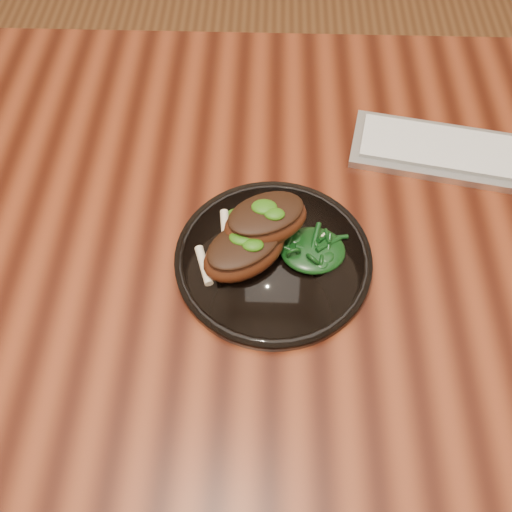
{
  "coord_description": "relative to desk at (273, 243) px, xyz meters",
  "views": [
    {
      "loc": [
        -0.01,
        -0.5,
        1.37
      ],
      "look_at": [
        -0.02,
        -0.1,
        0.78
      ],
      "focal_mm": 40.0,
      "sensor_mm": 36.0,
      "label": 1
    }
  ],
  "objects": [
    {
      "name": "herb_smear",
      "position": [
        -0.03,
        -0.04,
        0.1
      ],
      "size": [
        0.08,
        0.05,
        0.0
      ],
      "primitive_type": "ellipsoid",
      "color": "#184707",
      "rests_on": "plate"
    },
    {
      "name": "desk",
      "position": [
        0.0,
        0.0,
        0.0
      ],
      "size": [
        1.6,
        0.8,
        0.75
      ],
      "color": "black",
      "rests_on": "ground"
    },
    {
      "name": "greens_heap",
      "position": [
        0.05,
        -0.08,
        0.11
      ],
      "size": [
        0.08,
        0.08,
        0.03
      ],
      "color": "black",
      "rests_on": "plate"
    },
    {
      "name": "lamb_chop_back",
      "position": [
        -0.01,
        -0.06,
        0.14
      ],
      "size": [
        0.13,
        0.11,
        0.05
      ],
      "color": "#461D0D",
      "rests_on": "plate"
    },
    {
      "name": "lamb_chop_front",
      "position": [
        -0.04,
        -0.1,
        0.12
      ],
      "size": [
        0.13,
        0.13,
        0.05
      ],
      "color": "#461D0D",
      "rests_on": "plate"
    },
    {
      "name": "plate",
      "position": [
        -0.0,
        -0.09,
        0.09
      ],
      "size": [
        0.25,
        0.25,
        0.02
      ],
      "color": "black",
      "rests_on": "desk"
    },
    {
      "name": "keyboard",
      "position": [
        0.3,
        0.1,
        0.09
      ],
      "size": [
        0.39,
        0.18,
        0.02
      ],
      "color": "silver",
      "rests_on": "desk"
    }
  ]
}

